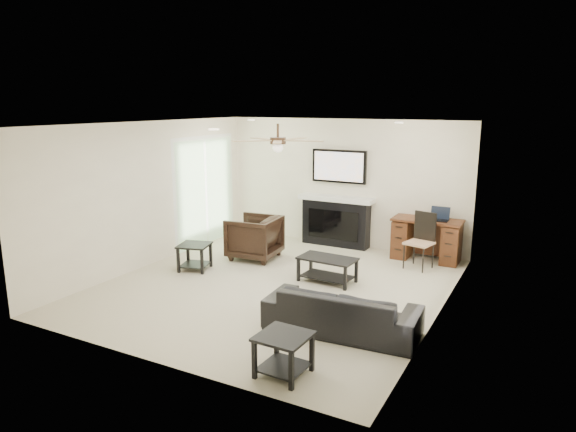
# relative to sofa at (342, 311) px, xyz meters

# --- Properties ---
(room_shell) EXTENTS (5.50, 5.54, 2.52)m
(room_shell) POSITION_rel_sofa_xyz_m (-1.36, 1.14, 1.41)
(room_shell) COLOR beige
(room_shell) RESTS_ON ground
(sofa) EXTENTS (1.95, 0.86, 0.56)m
(sofa) POSITION_rel_sofa_xyz_m (0.00, 0.00, 0.00)
(sofa) COLOR black
(sofa) RESTS_ON ground
(armchair) EXTENTS (0.94, 0.92, 0.79)m
(armchair) POSITION_rel_sofa_xyz_m (-2.60, 2.15, 0.11)
(armchair) COLOR black
(armchair) RESTS_ON ground
(coffee_table) EXTENTS (0.93, 0.55, 0.40)m
(coffee_table) POSITION_rel_sofa_xyz_m (-0.90, 1.60, -0.08)
(coffee_table) COLOR black
(coffee_table) RESTS_ON ground
(end_table_near) EXTENTS (0.54, 0.54, 0.45)m
(end_table_near) POSITION_rel_sofa_xyz_m (-0.15, -1.25, -0.05)
(end_table_near) COLOR black
(end_table_near) RESTS_ON ground
(end_table_left) EXTENTS (0.62, 0.62, 0.45)m
(end_table_left) POSITION_rel_sofa_xyz_m (-3.15, 1.10, -0.05)
(end_table_left) COLOR black
(end_table_left) RESTS_ON ground
(fireplace_unit) EXTENTS (1.52, 0.34, 1.91)m
(fireplace_unit) POSITION_rel_sofa_xyz_m (-1.62, 3.64, 0.68)
(fireplace_unit) COLOR black
(fireplace_unit) RESTS_ON ground
(desk) EXTENTS (1.22, 0.56, 0.76)m
(desk) POSITION_rel_sofa_xyz_m (0.21, 3.51, 0.10)
(desk) COLOR #39190E
(desk) RESTS_ON ground
(desk_chair) EXTENTS (0.51, 0.53, 0.97)m
(desk_chair) POSITION_rel_sofa_xyz_m (0.21, 2.96, 0.21)
(desk_chair) COLOR black
(desk_chair) RESTS_ON ground
(laptop) EXTENTS (0.33, 0.24, 0.23)m
(laptop) POSITION_rel_sofa_xyz_m (0.41, 3.49, 0.60)
(laptop) COLOR black
(laptop) RESTS_ON desk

